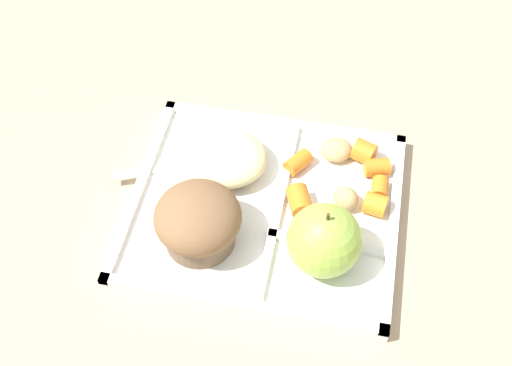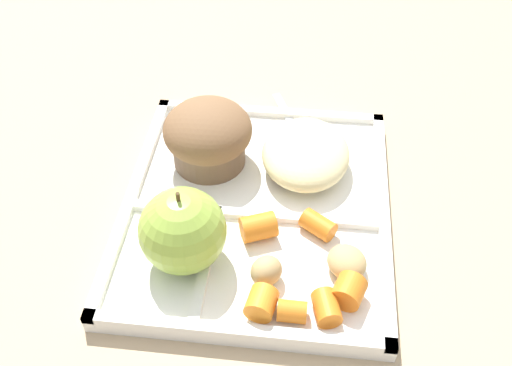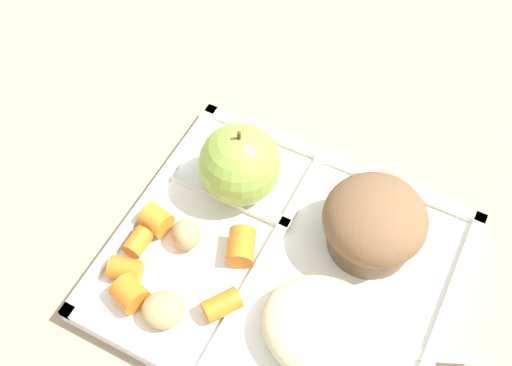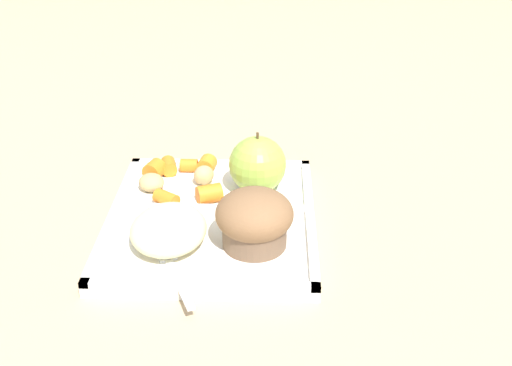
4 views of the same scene
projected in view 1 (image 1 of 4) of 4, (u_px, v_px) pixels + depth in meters
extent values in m
plane|color=tan|center=(264.00, 213.00, 0.77)|extent=(6.00, 6.00, 0.00)
cube|color=white|center=(264.00, 209.00, 0.76)|extent=(0.31, 0.27, 0.01)
cube|color=white|center=(283.00, 123.00, 0.83)|extent=(0.31, 0.01, 0.01)
cube|color=white|center=(241.00, 304.00, 0.68)|extent=(0.31, 0.01, 0.01)
cube|color=white|center=(393.00, 225.00, 0.74)|extent=(0.01, 0.27, 0.01)
cube|color=white|center=(141.00, 184.00, 0.77)|extent=(0.01, 0.27, 0.01)
cube|color=white|center=(279.00, 207.00, 0.75)|extent=(0.01, 0.25, 0.01)
cube|color=white|center=(326.00, 243.00, 0.72)|extent=(0.13, 0.01, 0.01)
sphere|color=#93B742|center=(324.00, 240.00, 0.68)|extent=(0.08, 0.08, 0.08)
cylinder|color=#4C381E|center=(328.00, 218.00, 0.65)|extent=(0.00, 0.00, 0.01)
cylinder|color=brown|center=(200.00, 231.00, 0.72)|extent=(0.08, 0.08, 0.03)
ellipsoid|color=brown|center=(198.00, 217.00, 0.70)|extent=(0.10, 0.10, 0.06)
cylinder|color=orange|center=(380.00, 188.00, 0.76)|extent=(0.02, 0.03, 0.02)
cylinder|color=orange|center=(377.00, 167.00, 0.78)|extent=(0.03, 0.03, 0.02)
cylinder|color=orange|center=(375.00, 204.00, 0.74)|extent=(0.03, 0.03, 0.03)
cylinder|color=orange|center=(364.00, 152.00, 0.79)|extent=(0.03, 0.03, 0.03)
cylinder|color=orange|center=(298.00, 162.00, 0.78)|extent=(0.04, 0.04, 0.02)
cylinder|color=orange|center=(300.00, 201.00, 0.75)|extent=(0.04, 0.04, 0.03)
ellipsoid|color=tan|center=(346.00, 199.00, 0.75)|extent=(0.04, 0.04, 0.03)
ellipsoid|color=tan|center=(336.00, 150.00, 0.79)|extent=(0.05, 0.05, 0.02)
ellipsoid|color=beige|center=(221.00, 156.00, 0.78)|extent=(0.11, 0.09, 0.04)
sphere|color=#755B4C|center=(223.00, 156.00, 0.78)|extent=(0.04, 0.04, 0.04)
sphere|color=brown|center=(236.00, 174.00, 0.77)|extent=(0.03, 0.03, 0.03)
sphere|color=brown|center=(217.00, 158.00, 0.78)|extent=(0.03, 0.03, 0.03)
cube|color=white|center=(151.00, 171.00, 0.79)|extent=(0.09, 0.05, 0.00)
cube|color=white|center=(205.00, 162.00, 0.80)|extent=(0.04, 0.03, 0.00)
cylinder|color=white|center=(229.00, 164.00, 0.79)|extent=(0.02, 0.01, 0.00)
cylinder|color=white|center=(228.00, 158.00, 0.80)|extent=(0.02, 0.01, 0.00)
cylinder|color=white|center=(226.00, 153.00, 0.81)|extent=(0.02, 0.01, 0.00)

